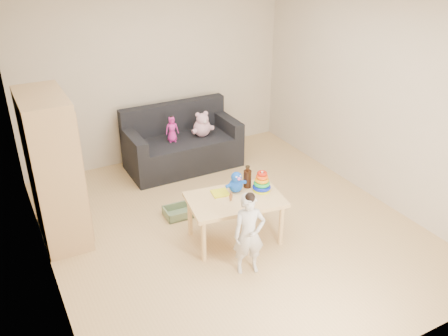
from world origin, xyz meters
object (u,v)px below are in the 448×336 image
toddler (249,235)px  play_table (235,219)px  wardrobe (53,170)px  sofa (183,152)px

toddler → play_table: bearing=91.1°
toddler → wardrobe: bearing=151.1°
play_table → toddler: 0.59m
wardrobe → sofa: 2.22m
sofa → wardrobe: bearing=-153.3°
sofa → toddler: toddler is taller
toddler → sofa: bearing=97.7°
wardrobe → play_table: size_ratio=1.64×
play_table → toddler: (-0.15, -0.54, 0.16)m
sofa → toddler: bearing=-98.3°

